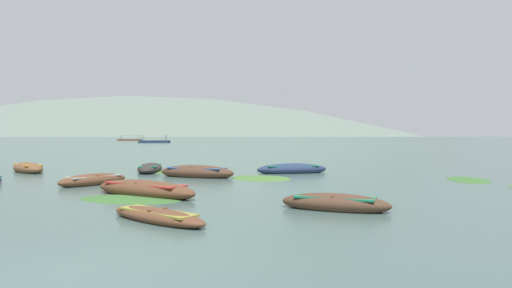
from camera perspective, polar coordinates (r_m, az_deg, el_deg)
ground_plane at (r=1506.13m, az=0.68°, el=1.00°), size 6000.00×6000.00×0.00m
mountain_1 at (r=2215.91m, az=-28.22°, el=4.58°), size 1007.38×1007.38×284.31m
mountain_2 at (r=2049.94m, az=-8.17°, el=8.82°), size 2437.17×2437.17×556.76m
mountain_3 at (r=1934.29m, az=7.49°, el=9.04°), size 1429.74×1429.74×540.21m
rowboat_0 at (r=25.43m, az=-13.87°, el=-3.16°), size 1.78×4.01×0.62m
rowboat_1 at (r=15.37m, az=-14.57°, el=-5.88°), size 4.44×3.38×0.67m
rowboat_2 at (r=10.79m, az=-12.97°, el=-9.29°), size 3.06×2.64×0.38m
rowboat_3 at (r=23.91m, az=4.80°, el=-3.36°), size 4.16×2.07×0.68m
rowboat_5 at (r=21.79m, az=-7.89°, el=-3.74°), size 4.30×2.71×0.75m
rowboat_6 at (r=12.28m, az=10.41°, el=-7.74°), size 3.21×2.04×0.58m
rowboat_8 at (r=27.74m, az=-28.01°, el=-2.85°), size 3.44×3.52×0.71m
rowboat_9 at (r=19.53m, az=-20.75°, el=-4.51°), size 2.66×3.23×0.58m
ferry_0 at (r=187.99m, az=-16.40°, el=0.54°), size 9.65×4.06×2.54m
ferry_1 at (r=130.68m, az=-13.33°, el=0.34°), size 8.99×3.07×2.54m
weed_patch_1 at (r=14.64m, az=-16.29°, el=-7.06°), size 3.89×2.79×0.14m
weed_patch_3 at (r=22.38m, az=26.31°, el=-4.31°), size 2.41×3.49×0.14m
weed_patch_4 at (r=24.99m, az=-12.46°, el=-3.68°), size 2.79×2.77×0.14m
weed_patch_5 at (r=20.88m, az=0.70°, el=-4.58°), size 4.06×4.15×0.14m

